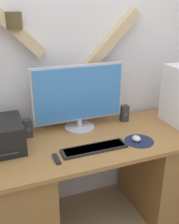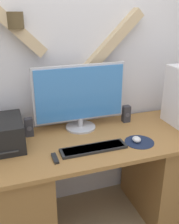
{
  "view_description": "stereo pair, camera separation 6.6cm",
  "coord_description": "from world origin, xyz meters",
  "px_view_note": "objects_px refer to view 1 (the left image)",
  "views": [
    {
      "loc": [
        -0.67,
        -1.22,
        1.68
      ],
      "look_at": [
        -0.06,
        0.35,
        1.0
      ],
      "focal_mm": 42.0,
      "sensor_mm": 36.0,
      "label": 1
    },
    {
      "loc": [
        -0.61,
        -1.25,
        1.68
      ],
      "look_at": [
        -0.06,
        0.35,
        1.0
      ],
      "focal_mm": 42.0,
      "sensor_mm": 36.0,
      "label": 2
    }
  ],
  "objects_px": {
    "monitor": "(79,96)",
    "remote_control": "(56,159)",
    "keyboard": "(94,148)",
    "speaker_left": "(28,128)",
    "speaker_right": "(124,113)",
    "mouse": "(136,138)"
  },
  "relations": [
    {
      "from": "speaker_right",
      "to": "keyboard",
      "type": "bearing_deg",
      "value": -139.79
    },
    {
      "from": "remote_control",
      "to": "keyboard",
      "type": "bearing_deg",
      "value": 7.22
    },
    {
      "from": "keyboard",
      "to": "speaker_left",
      "type": "bearing_deg",
      "value": 137.37
    },
    {
      "from": "remote_control",
      "to": "speaker_right",
      "type": "bearing_deg",
      "value": 29.25
    },
    {
      "from": "monitor",
      "to": "speaker_left",
      "type": "xyz_separation_m",
      "value": [
        -0.4,
        -0.01,
        -0.2
      ]
    },
    {
      "from": "mouse",
      "to": "remote_control",
      "type": "xyz_separation_m",
      "value": [
        -0.6,
        -0.03,
        -0.02
      ]
    },
    {
      "from": "monitor",
      "to": "keyboard",
      "type": "relative_size",
      "value": 1.57
    },
    {
      "from": "monitor",
      "to": "remote_control",
      "type": "bearing_deg",
      "value": -126.46
    },
    {
      "from": "speaker_right",
      "to": "mouse",
      "type": "bearing_deg",
      "value": -104.39
    },
    {
      "from": "speaker_left",
      "to": "remote_control",
      "type": "distance_m",
      "value": 0.41
    },
    {
      "from": "mouse",
      "to": "remote_control",
      "type": "height_order",
      "value": "mouse"
    },
    {
      "from": "keyboard",
      "to": "speaker_right",
      "type": "bearing_deg",
      "value": 40.21
    },
    {
      "from": "keyboard",
      "to": "mouse",
      "type": "relative_size",
      "value": 6.44
    },
    {
      "from": "speaker_right",
      "to": "speaker_left",
      "type": "bearing_deg",
      "value": 179.79
    },
    {
      "from": "monitor",
      "to": "mouse",
      "type": "relative_size",
      "value": 10.11
    },
    {
      "from": "keyboard",
      "to": "speaker_right",
      "type": "height_order",
      "value": "speaker_right"
    },
    {
      "from": "speaker_left",
      "to": "remote_control",
      "type": "xyz_separation_m",
      "value": [
        0.11,
        -0.39,
        -0.06
      ]
    },
    {
      "from": "speaker_right",
      "to": "remote_control",
      "type": "distance_m",
      "value": 0.79
    },
    {
      "from": "monitor",
      "to": "keyboard",
      "type": "height_order",
      "value": "monitor"
    },
    {
      "from": "mouse",
      "to": "remote_control",
      "type": "distance_m",
      "value": 0.6
    },
    {
      "from": "keyboard",
      "to": "monitor",
      "type": "bearing_deg",
      "value": 87.21
    },
    {
      "from": "monitor",
      "to": "remote_control",
      "type": "distance_m",
      "value": 0.56
    }
  ]
}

